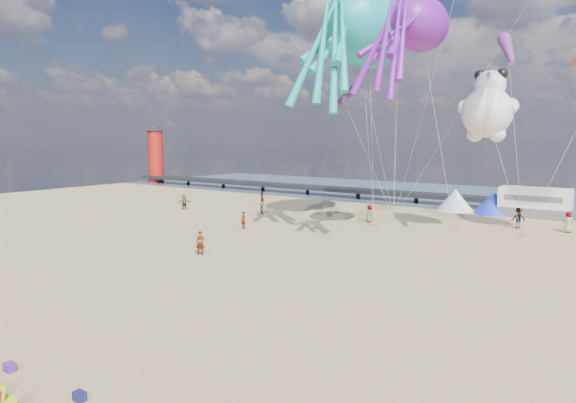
# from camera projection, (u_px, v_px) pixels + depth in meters

# --- Properties ---
(ground) EXTENTS (120.00, 120.00, 0.00)m
(ground) POSITION_uv_depth(u_px,v_px,m) (213.00, 320.00, 22.87)
(ground) COLOR tan
(ground) RESTS_ON ground
(water) EXTENTS (120.00, 120.00, 0.00)m
(water) POSITION_uv_depth(u_px,v_px,m) (506.00, 198.00, 67.24)
(water) COLOR #3A586F
(water) RESTS_ON ground
(pier) EXTENTS (60.00, 3.00, 0.50)m
(pier) POSITION_uv_depth(u_px,v_px,m) (284.00, 186.00, 74.40)
(pier) COLOR black
(pier) RESTS_ON ground
(lighthouse) EXTENTS (2.60, 2.60, 9.00)m
(lighthouse) POSITION_uv_depth(u_px,v_px,m) (156.00, 157.00, 90.11)
(lighthouse) COLOR #A5140F
(lighthouse) RESTS_ON ground
(motorhome_0) EXTENTS (6.60, 2.50, 3.00)m
(motorhome_0) POSITION_uv_depth(u_px,v_px,m) (535.00, 203.00, 51.49)
(motorhome_0) COLOR silver
(motorhome_0) RESTS_ON ground
(tent_white) EXTENTS (4.00, 4.00, 2.40)m
(tent_white) POSITION_uv_depth(u_px,v_px,m) (455.00, 200.00, 56.14)
(tent_white) COLOR white
(tent_white) RESTS_ON ground
(tent_blue) EXTENTS (4.00, 4.00, 2.40)m
(tent_blue) POSITION_uv_depth(u_px,v_px,m) (493.00, 203.00, 53.83)
(tent_blue) COLOR #1933CC
(tent_blue) RESTS_ON ground
(cooler_purple) EXTENTS (0.40, 0.30, 0.32)m
(cooler_purple) POSITION_uv_depth(u_px,v_px,m) (10.00, 367.00, 17.80)
(cooler_purple) COLOR #4D217E
(cooler_purple) RESTS_ON ground
(cooler_navy) EXTENTS (0.38, 0.28, 0.30)m
(cooler_navy) POSITION_uv_depth(u_px,v_px,m) (80.00, 396.00, 15.83)
(cooler_navy) COLOR #181647
(cooler_navy) RESTS_ON ground
(rope_line) EXTENTS (34.00, 0.03, 0.03)m
(rope_line) POSITION_uv_depth(u_px,v_px,m) (118.00, 358.00, 18.83)
(rope_line) COLOR #F2338C
(rope_line) RESTS_ON ground
(standing_person) EXTENTS (0.72, 0.66, 1.66)m
(standing_person) POSITION_uv_depth(u_px,v_px,m) (200.00, 243.00, 35.16)
(standing_person) COLOR tan
(standing_person) RESTS_ON ground
(beachgoer_0) EXTENTS (0.77, 0.63, 1.83)m
(beachgoer_0) POSITION_uv_depth(u_px,v_px,m) (568.00, 222.00, 43.36)
(beachgoer_0) COLOR #7F6659
(beachgoer_0) RESTS_ON ground
(beachgoer_1) EXTENTS (0.90, 0.81, 1.55)m
(beachgoer_1) POSITION_uv_depth(u_px,v_px,m) (262.00, 206.00, 54.14)
(beachgoer_1) COLOR #7F6659
(beachgoer_1) RESTS_ON ground
(beachgoer_2) EXTENTS (1.11, 1.00, 1.86)m
(beachgoer_2) POSITION_uv_depth(u_px,v_px,m) (518.00, 218.00, 45.31)
(beachgoer_2) COLOR #7F6659
(beachgoer_2) RESTS_ON ground
(beachgoer_3) EXTENTS (1.01, 1.18, 1.59)m
(beachgoer_3) POSITION_uv_depth(u_px,v_px,m) (262.00, 198.00, 61.09)
(beachgoer_3) COLOR #7F6659
(beachgoer_3) RESTS_ON ground
(beachgoer_4) EXTENTS (0.94, 0.99, 1.65)m
(beachgoer_4) POSITION_uv_depth(u_px,v_px,m) (184.00, 202.00, 57.03)
(beachgoer_4) COLOR #7F6659
(beachgoer_4) RESTS_ON ground
(beachgoer_5) EXTENTS (1.49, 0.94, 1.53)m
(beachgoer_5) POSITION_uv_depth(u_px,v_px,m) (243.00, 220.00, 45.16)
(beachgoer_5) COLOR #7F6659
(beachgoer_5) RESTS_ON ground
(beachgoer_6) EXTENTS (0.69, 0.57, 1.62)m
(beachgoer_6) POSITION_uv_depth(u_px,v_px,m) (369.00, 214.00, 48.83)
(beachgoer_6) COLOR #7F6659
(beachgoer_6) RESTS_ON ground
(sandbag_a) EXTENTS (0.50, 0.35, 0.22)m
(sandbag_a) POSITION_uv_depth(u_px,v_px,m) (374.00, 225.00, 46.66)
(sandbag_a) COLOR gray
(sandbag_a) RESTS_ON ground
(sandbag_b) EXTENTS (0.50, 0.35, 0.22)m
(sandbag_b) POSITION_uv_depth(u_px,v_px,m) (454.00, 230.00, 44.08)
(sandbag_b) COLOR gray
(sandbag_b) RESTS_ON ground
(sandbag_c) EXTENTS (0.50, 0.35, 0.22)m
(sandbag_c) POSITION_uv_depth(u_px,v_px,m) (523.00, 237.00, 41.22)
(sandbag_c) COLOR gray
(sandbag_c) RESTS_ON ground
(sandbag_d) EXTENTS (0.50, 0.35, 0.22)m
(sandbag_d) POSITION_uv_depth(u_px,v_px,m) (523.00, 234.00, 42.34)
(sandbag_d) COLOR gray
(sandbag_d) RESTS_ON ground
(sandbag_e) EXTENTS (0.50, 0.35, 0.22)m
(sandbag_e) POSITION_uv_depth(u_px,v_px,m) (394.00, 219.00, 49.78)
(sandbag_e) COLOR gray
(sandbag_e) RESTS_ON ground
(kite_octopus_teal) EXTENTS (5.37, 11.96, 13.52)m
(kite_octopus_teal) POSITION_uv_depth(u_px,v_px,m) (369.00, 28.00, 44.50)
(kite_octopus_teal) COLOR teal
(kite_octopus_purple) EXTENTS (6.55, 9.65, 10.16)m
(kite_octopus_purple) POSITION_uv_depth(u_px,v_px,m) (420.00, 24.00, 37.10)
(kite_octopus_purple) COLOR #6F159B
(kite_panda) EXTENTS (6.29, 6.15, 6.85)m
(kite_panda) POSITION_uv_depth(u_px,v_px,m) (487.00, 112.00, 40.92)
(kite_panda) COLOR silver
(windsock_left) EXTENTS (1.81, 7.87, 7.80)m
(windsock_left) POSITION_uv_depth(u_px,v_px,m) (362.00, 54.00, 46.81)
(windsock_left) COLOR red
(windsock_mid) EXTENTS (2.89, 5.77, 5.78)m
(windsock_mid) POSITION_uv_depth(u_px,v_px,m) (508.00, 50.00, 35.97)
(windsock_mid) COLOR red
(windsock_right) EXTENTS (1.15, 4.41, 4.37)m
(windsock_right) POSITION_uv_depth(u_px,v_px,m) (344.00, 99.00, 46.67)
(windsock_right) COLOR red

